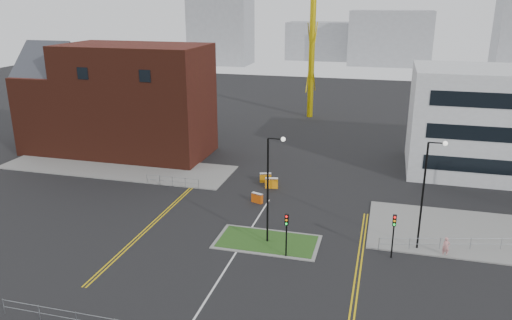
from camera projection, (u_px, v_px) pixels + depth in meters
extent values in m
plane|color=black|center=(212.00, 290.00, 34.68)|extent=(200.00, 200.00, 0.00)
cube|color=slate|center=(117.00, 167.00, 59.80)|extent=(28.00, 8.00, 0.12)
cube|color=slate|center=(267.00, 242.00, 41.53)|extent=(8.60, 4.60, 0.08)
cube|color=#244717|center=(267.00, 242.00, 41.53)|extent=(8.00, 4.00, 0.12)
cube|color=#4E1F13|center=(137.00, 101.00, 63.17)|extent=(18.00, 10.00, 14.00)
cube|color=black|center=(83.00, 73.00, 58.30)|extent=(1.40, 0.10, 1.40)
cube|color=black|center=(145.00, 76.00, 56.33)|extent=(1.40, 0.10, 1.40)
cube|color=#4E1F13|center=(57.00, 111.00, 66.73)|extent=(6.00, 10.00, 10.00)
cube|color=#2D3038|center=(52.00, 74.00, 65.19)|extent=(6.40, 8.49, 8.49)
cylinder|color=gold|center=(313.00, 18.00, 80.67)|extent=(1.00, 1.00, 32.67)
cylinder|color=black|center=(268.00, 192.00, 40.15)|extent=(0.16, 0.16, 9.00)
cylinder|color=black|center=(276.00, 139.00, 38.62)|extent=(1.20, 0.10, 0.10)
sphere|color=silver|center=(283.00, 139.00, 38.47)|extent=(0.36, 0.36, 0.36)
cylinder|color=black|center=(422.00, 198.00, 39.04)|extent=(0.16, 0.16, 9.00)
cylinder|color=black|center=(437.00, 143.00, 37.51)|extent=(1.20, 0.10, 0.10)
sphere|color=silver|center=(445.00, 143.00, 37.36)|extent=(0.36, 0.36, 0.36)
cylinder|color=black|center=(286.00, 240.00, 38.75)|extent=(0.12, 0.12, 3.00)
cube|color=black|center=(287.00, 220.00, 38.23)|extent=(0.28, 0.22, 0.90)
sphere|color=red|center=(286.00, 217.00, 38.01)|extent=(0.18, 0.18, 0.18)
sphere|color=orange|center=(286.00, 220.00, 38.11)|extent=(0.18, 0.18, 0.18)
sphere|color=#0CCC33|center=(286.00, 224.00, 38.20)|extent=(0.18, 0.18, 0.18)
cylinder|color=black|center=(393.00, 240.00, 38.62)|extent=(0.12, 0.12, 3.00)
cube|color=black|center=(395.00, 220.00, 38.10)|extent=(0.28, 0.22, 0.90)
sphere|color=red|center=(395.00, 217.00, 37.89)|extent=(0.18, 0.18, 0.18)
sphere|color=orange|center=(395.00, 221.00, 37.98)|extent=(0.18, 0.18, 0.18)
sphere|color=#0CCC33|center=(394.00, 225.00, 38.07)|extent=(0.18, 0.18, 0.18)
cylinder|color=gray|center=(4.00, 306.00, 31.95)|extent=(0.05, 0.05, 1.10)
cylinder|color=gray|center=(172.00, 177.00, 53.60)|extent=(6.00, 0.04, 0.04)
cylinder|color=gray|center=(172.00, 181.00, 53.76)|extent=(6.00, 0.04, 0.04)
cylinder|color=gray|center=(147.00, 179.00, 54.49)|extent=(0.05, 0.05, 1.10)
cylinder|color=gray|center=(198.00, 184.00, 53.02)|extent=(0.05, 0.05, 1.10)
cylinder|color=gray|center=(502.00, 239.00, 39.89)|extent=(19.01, 5.04, 0.04)
cylinder|color=gray|center=(501.00, 244.00, 40.04)|extent=(19.01, 5.04, 0.04)
cylinder|color=gray|center=(379.00, 244.00, 40.08)|extent=(0.05, 0.05, 1.10)
cube|color=silver|center=(221.00, 276.00, 36.52)|extent=(0.15, 30.00, 0.01)
cube|color=gold|center=(157.00, 218.00, 46.08)|extent=(0.12, 24.00, 0.01)
cube|color=gold|center=(160.00, 218.00, 46.01)|extent=(0.12, 24.00, 0.01)
cube|color=gold|center=(357.00, 266.00, 37.86)|extent=(0.12, 20.00, 0.01)
cube|color=gold|center=(361.00, 266.00, 37.79)|extent=(0.12, 20.00, 0.01)
cube|color=gray|center=(221.00, 27.00, 151.38)|extent=(18.00, 12.00, 22.00)
cube|color=gray|center=(390.00, 38.00, 149.21)|extent=(24.00, 12.00, 16.00)
cube|color=gray|center=(333.00, 41.00, 163.44)|extent=(30.00, 12.00, 12.00)
imported|color=pink|center=(446.00, 247.00, 39.05)|extent=(0.63, 0.46, 1.61)
cube|color=#C8790B|center=(266.00, 178.00, 54.97)|extent=(1.32, 0.75, 1.04)
cube|color=silver|center=(266.00, 174.00, 54.83)|extent=(1.32, 0.75, 0.13)
cube|color=orange|center=(272.00, 183.00, 53.27)|extent=(1.40, 0.67, 1.12)
cube|color=silver|center=(272.00, 179.00, 53.11)|extent=(1.40, 0.67, 0.13)
cube|color=#D24E0B|center=(257.00, 198.00, 49.48)|extent=(1.24, 0.78, 0.98)
cube|color=silver|center=(257.00, 194.00, 49.35)|extent=(1.24, 0.78, 0.12)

